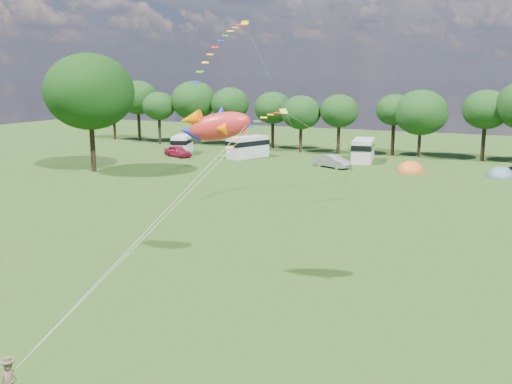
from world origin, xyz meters
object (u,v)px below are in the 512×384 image
at_px(campervan_b, 248,146).
at_px(car_b, 333,161).
at_px(big_tree, 89,92).
at_px(tent_greyblue, 500,177).
at_px(tent_orange, 410,172).
at_px(car_a, 178,151).
at_px(campervan_a, 182,144).
at_px(fish_kite, 214,126).
at_px(campervan_c, 363,150).

bearing_deg(campervan_b, car_b, -82.75).
relative_size(big_tree, tent_greyblue, 4.07).
bearing_deg(tent_orange, car_a, -177.84).
distance_m(big_tree, campervan_a, 18.84).
bearing_deg(fish_kite, car_b, 85.01).
bearing_deg(tent_greyblue, big_tree, -159.13).
distance_m(big_tree, fish_kite, 38.70).
bearing_deg(car_b, campervan_c, 5.95).
distance_m(car_b, campervan_a, 23.10).
bearing_deg(campervan_b, fish_kite, -135.01).
distance_m(big_tree, car_b, 29.05).
bearing_deg(car_a, car_b, -69.54).
xyz_separation_m(campervan_b, tent_orange, (21.73, -2.20, -1.49)).
xyz_separation_m(big_tree, tent_greyblue, (42.34, 16.14, -9.00)).
xyz_separation_m(car_a, campervan_a, (-1.25, 3.11, 0.60)).
bearing_deg(campervan_b, big_tree, 168.46).
height_order(car_b, tent_orange, car_b).
relative_size(campervan_b, campervan_c, 1.02).
xyz_separation_m(campervan_a, tent_greyblue, (41.33, -1.03, -1.33)).
height_order(campervan_a, campervan_b, campervan_b).
bearing_deg(tent_greyblue, tent_orange, -174.42).
relative_size(big_tree, fish_kite, 3.22).
bearing_deg(campervan_c, tent_greyblue, -114.76).
bearing_deg(campervan_a, campervan_c, -102.50).
relative_size(campervan_a, tent_orange, 1.60).
relative_size(car_a, car_b, 1.03).
xyz_separation_m(campervan_a, fish_kite, (28.80, -41.84, 6.99)).
xyz_separation_m(big_tree, campervan_c, (25.91, 20.66, -7.49)).
relative_size(big_tree, tent_orange, 3.83).
bearing_deg(car_b, big_tree, 144.14).
bearing_deg(car_a, tent_orange, -67.95).
distance_m(campervan_a, fish_kite, 51.27).
bearing_deg(campervan_a, tent_orange, -113.97).
xyz_separation_m(campervan_c, fish_kite, (3.90, -45.32, 6.81)).
bearing_deg(big_tree, tent_greyblue, 20.87).
relative_size(car_a, campervan_c, 0.73).
xyz_separation_m(car_a, campervan_c, (23.65, 6.59, 0.78)).
distance_m(campervan_a, tent_greyblue, 41.37).
distance_m(car_a, car_b, 21.66).
distance_m(campervan_b, campervan_c, 15.12).
distance_m(tent_orange, fish_kite, 40.85).
bearing_deg(campervan_c, big_tree, 119.16).
xyz_separation_m(big_tree, campervan_b, (11.14, 17.42, -7.51)).
relative_size(car_b, tent_greyblue, 1.34).
height_order(campervan_a, fish_kite, fish_kite).
xyz_separation_m(tent_orange, fish_kite, (-3.06, -39.88, 8.32)).
height_order(tent_orange, fish_kite, fish_kite).
height_order(campervan_a, tent_greyblue, campervan_a).
distance_m(big_tree, car_a, 16.47).
relative_size(big_tree, campervan_c, 2.17).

